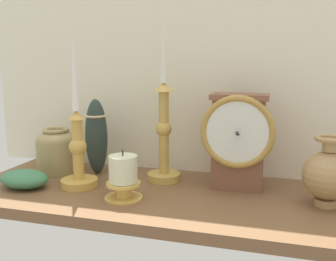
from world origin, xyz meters
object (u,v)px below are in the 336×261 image
Objects in this scene: candlestick_tall_center at (78,146)px; pillar_candle_front at (123,177)px; brass_vase_bulbous at (327,174)px; tall_ceramic_vase at (96,136)px; mantel_clock at (238,139)px; candlestick_tall_left at (164,127)px; brass_vase_jar at (57,150)px.

candlestick_tall_center is 14.61cm from pillar_candle_front.
brass_vase_bulbous is 1.36× the size of pillar_candle_front.
candlestick_tall_center reaches higher than tall_ceramic_vase.
candlestick_tall_center reaches higher than mantel_clock.
candlestick_tall_center is (-17.65, -10.01, -3.72)cm from candlestick_tall_left.
tall_ceramic_vase is at bearing 8.32° from brass_vase_jar.
candlestick_tall_center is at bearing -177.12° from brass_vase_bulbous.
mantel_clock is 1.52× the size of brass_vase_bulbous.
candlestick_tall_left is 17.50cm from pillar_candle_front.
brass_vase_bulbous is (36.12, -7.31, -6.76)cm from candlestick_tall_left.
candlestick_tall_left reaches higher than candlestick_tall_center.
mantel_clock is at bearing -0.31° from brass_vase_jar.
candlestick_tall_left is 4.02× the size of pillar_candle_front.
pillar_candle_front is at bearing -170.07° from brass_vase_bulbous.
brass_vase_bulbous is 1.22× the size of brass_vase_jar.
pillar_candle_front is at bearing -29.20° from brass_vase_jar.
candlestick_tall_left is at bearing -2.54° from tall_ceramic_vase.
brass_vase_jar is at bearing 174.27° from brass_vase_bulbous.
brass_vase_jar is at bearing 179.69° from mantel_clock.
candlestick_tall_left is at bearing 176.75° from mantel_clock.
pillar_candle_front is 21.16cm from tall_ceramic_vase.
candlestick_tall_left reaches higher than brass_vase_bulbous.
pillar_candle_front is (-22.50, -13.43, -6.84)cm from mantel_clock.
pillar_candle_front is (13.00, -4.44, -4.99)cm from candlestick_tall_center.
mantel_clock is at bearing -3.25° from candlestick_tall_left.
pillar_candle_front is (-4.66, -14.45, -8.71)cm from candlestick_tall_left.
candlestick_tall_left is 30.08cm from brass_vase_jar.
tall_ceramic_vase is (-13.71, 15.26, 5.18)cm from pillar_candle_front.
tall_ceramic_vase is at bearing 177.11° from mantel_clock.
brass_vase_bulbous reaches higher than pillar_candle_front.
candlestick_tall_left is 18.72cm from tall_ceramic_vase.
mantel_clock reaches higher than tall_ceramic_vase.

